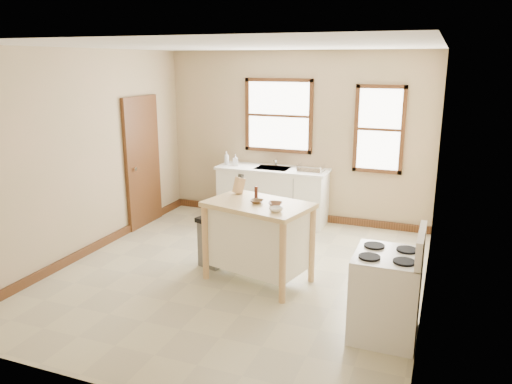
% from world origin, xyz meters
% --- Properties ---
extents(floor, '(5.00, 5.00, 0.00)m').
position_xyz_m(floor, '(0.00, 0.00, 0.00)').
color(floor, '#B4AD8F').
rests_on(floor, ground).
extents(ceiling, '(5.00, 5.00, 0.00)m').
position_xyz_m(ceiling, '(0.00, 0.00, 2.80)').
color(ceiling, white).
rests_on(ceiling, ground).
extents(wall_back, '(4.50, 0.04, 2.80)m').
position_xyz_m(wall_back, '(0.00, 2.50, 1.40)').
color(wall_back, tan).
rests_on(wall_back, ground).
extents(wall_left, '(0.04, 5.00, 2.80)m').
position_xyz_m(wall_left, '(-2.25, 0.00, 1.40)').
color(wall_left, tan).
rests_on(wall_left, ground).
extents(wall_right, '(0.04, 5.00, 2.80)m').
position_xyz_m(wall_right, '(2.25, 0.00, 1.40)').
color(wall_right, tan).
rests_on(wall_right, ground).
extents(window_main, '(1.17, 0.06, 1.22)m').
position_xyz_m(window_main, '(-0.30, 2.48, 1.75)').
color(window_main, '#3B2110').
rests_on(window_main, wall_back).
extents(window_side, '(0.77, 0.06, 1.37)m').
position_xyz_m(window_side, '(1.35, 2.48, 1.60)').
color(window_side, '#3B2110').
rests_on(window_side, wall_back).
extents(door_left, '(0.06, 0.90, 2.10)m').
position_xyz_m(door_left, '(-2.21, 1.30, 1.05)').
color(door_left, '#3B2110').
rests_on(door_left, ground).
extents(baseboard_back, '(4.50, 0.04, 0.12)m').
position_xyz_m(baseboard_back, '(0.00, 2.47, 0.06)').
color(baseboard_back, '#3B2110').
rests_on(baseboard_back, ground).
extents(baseboard_left, '(0.04, 5.00, 0.12)m').
position_xyz_m(baseboard_left, '(-2.22, 0.00, 0.06)').
color(baseboard_left, '#3B2110').
rests_on(baseboard_left, ground).
extents(sink_counter, '(1.86, 0.62, 0.92)m').
position_xyz_m(sink_counter, '(-0.30, 2.20, 0.46)').
color(sink_counter, white).
rests_on(sink_counter, ground).
extents(faucet, '(0.03, 0.03, 0.22)m').
position_xyz_m(faucet, '(-0.30, 2.38, 1.03)').
color(faucet, silver).
rests_on(faucet, sink_counter).
extents(soap_bottle_a, '(0.09, 0.09, 0.22)m').
position_xyz_m(soap_bottle_a, '(-1.13, 2.20, 1.03)').
color(soap_bottle_a, '#B2B2B2').
rests_on(soap_bottle_a, sink_counter).
extents(soap_bottle_b, '(0.11, 0.12, 0.19)m').
position_xyz_m(soap_bottle_b, '(-0.95, 2.15, 1.02)').
color(soap_bottle_b, '#B2B2B2').
rests_on(soap_bottle_b, sink_counter).
extents(dish_rack, '(0.43, 0.33, 0.10)m').
position_xyz_m(dish_rack, '(0.36, 2.16, 0.97)').
color(dish_rack, silver).
rests_on(dish_rack, sink_counter).
extents(kitchen_island, '(1.37, 1.04, 1.00)m').
position_xyz_m(kitchen_island, '(0.31, -0.08, 0.50)').
color(kitchen_island, '#E0C584').
rests_on(kitchen_island, ground).
extents(knife_block, '(0.14, 0.14, 0.20)m').
position_xyz_m(knife_block, '(-0.07, 0.23, 1.10)').
color(knife_block, tan).
rests_on(knife_block, kitchen_island).
extents(pepper_grinder, '(0.06, 0.06, 0.15)m').
position_xyz_m(pepper_grinder, '(0.21, 0.11, 1.07)').
color(pepper_grinder, '#481F13').
rests_on(pepper_grinder, kitchen_island).
extents(bowl_a, '(0.16, 0.16, 0.04)m').
position_xyz_m(bowl_a, '(0.30, -0.09, 1.02)').
color(bowl_a, brown).
rests_on(bowl_a, kitchen_island).
extents(bowl_b, '(0.19, 0.19, 0.04)m').
position_xyz_m(bowl_b, '(0.54, -0.12, 1.02)').
color(bowl_b, brown).
rests_on(bowl_b, kitchen_island).
extents(bowl_c, '(0.17, 0.17, 0.05)m').
position_xyz_m(bowl_c, '(0.62, -0.33, 1.02)').
color(bowl_c, white).
rests_on(bowl_c, kitchen_island).
extents(trash_bin, '(0.41, 0.38, 0.67)m').
position_xyz_m(trash_bin, '(-0.41, 0.12, 0.33)').
color(trash_bin, '#5A5A58').
rests_on(trash_bin, ground).
extents(gas_stove, '(0.69, 0.69, 1.12)m').
position_xyz_m(gas_stove, '(1.93, -0.82, 0.56)').
color(gas_stove, white).
rests_on(gas_stove, ground).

